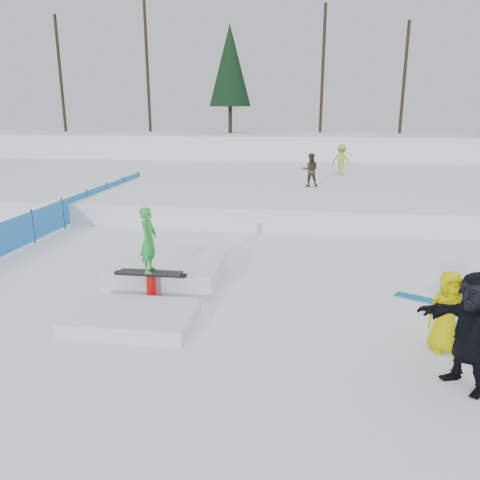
# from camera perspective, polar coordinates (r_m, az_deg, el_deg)

# --- Properties ---
(ground) EXTENTS (120.00, 120.00, 0.00)m
(ground) POSITION_cam_1_polar(r_m,az_deg,el_deg) (9.72, -4.63, -9.29)
(ground) COLOR white
(snow_berm) EXTENTS (60.00, 14.00, 2.40)m
(snow_berm) POSITION_cam_1_polar(r_m,az_deg,el_deg) (38.76, 5.14, 11.17)
(snow_berm) COLOR white
(snow_berm) RESTS_ON ground
(snow_midrise) EXTENTS (50.00, 18.00, 0.80)m
(snow_midrise) POSITION_cam_1_polar(r_m,az_deg,el_deg) (24.96, 3.37, 7.00)
(snow_midrise) COLOR white
(snow_midrise) RESTS_ON ground
(safety_fence) EXTENTS (0.05, 16.00, 1.10)m
(safety_fence) POSITION_cam_1_polar(r_m,az_deg,el_deg) (17.77, -20.76, 3.05)
(safety_fence) COLOR blue
(safety_fence) RESTS_ON ground
(treeline) EXTENTS (40.24, 4.22, 10.50)m
(treeline) POSITION_cam_1_polar(r_m,az_deg,el_deg) (37.27, 15.39, 20.16)
(treeline) COLOR black
(treeline) RESTS_ON snow_berm
(walker_olive) EXTENTS (0.74, 0.59, 1.47)m
(walker_olive) POSITION_cam_1_polar(r_m,az_deg,el_deg) (21.20, 8.58, 8.44)
(walker_olive) COLOR #362D1E
(walker_olive) RESTS_ON snow_midrise
(walker_ygreen) EXTENTS (1.15, 0.86, 1.59)m
(walker_ygreen) POSITION_cam_1_polar(r_m,az_deg,el_deg) (25.28, 12.25, 9.51)
(walker_ygreen) COLOR #87A92B
(walker_ygreen) RESTS_ON snow_midrise
(spectator_yellow) EXTENTS (0.76, 0.53, 1.45)m
(spectator_yellow) POSITION_cam_1_polar(r_m,az_deg,el_deg) (8.89, 23.97, -7.99)
(spectator_yellow) COLOR #C2BD00
(spectator_yellow) RESTS_ON ground
(spectator_dark) EXTENTS (1.42, 1.71, 1.84)m
(spectator_dark) POSITION_cam_1_polar(r_m,az_deg,el_deg) (7.83, 26.32, -9.93)
(spectator_dark) COLOR black
(spectator_dark) RESTS_ON ground
(loose_board_teal) EXTENTS (1.37, 0.89, 0.03)m
(loose_board_teal) POSITION_cam_1_polar(r_m,az_deg,el_deg) (11.23, 21.87, -6.84)
(loose_board_teal) COLOR #086299
(loose_board_teal) RESTS_ON ground
(jib_rail_feature) EXTENTS (2.60, 4.40, 2.11)m
(jib_rail_feature) POSITION_cam_1_polar(r_m,az_deg,el_deg) (11.02, -9.81, -4.72)
(jib_rail_feature) COLOR white
(jib_rail_feature) RESTS_ON ground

